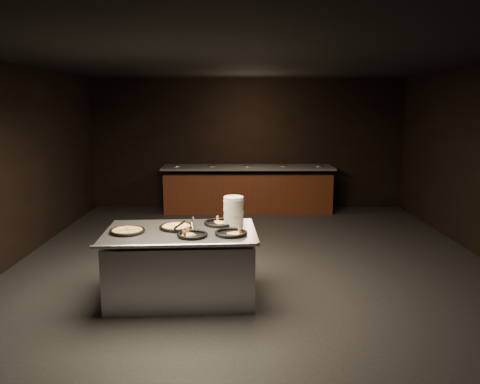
# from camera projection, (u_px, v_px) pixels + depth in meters

# --- Properties ---
(room) EXTENTS (7.02, 8.02, 2.92)m
(room) POSITION_uv_depth(u_px,v_px,m) (254.00, 167.00, 6.56)
(room) COLOR black
(room) RESTS_ON ground
(salad_bar) EXTENTS (3.70, 0.83, 1.18)m
(salad_bar) POSITION_uv_depth(u_px,v_px,m) (248.00, 192.00, 10.25)
(salad_bar) COLOR #572A14
(salad_bar) RESTS_ON ground
(serving_counter) EXTENTS (1.82, 1.22, 0.84)m
(serving_counter) POSITION_uv_depth(u_px,v_px,m) (181.00, 266.00, 5.59)
(serving_counter) COLOR silver
(serving_counter) RESTS_ON ground
(plate_stack) EXTENTS (0.24, 0.24, 0.35)m
(plate_stack) POSITION_uv_depth(u_px,v_px,m) (233.00, 211.00, 5.73)
(plate_stack) COLOR silver
(plate_stack) RESTS_ON serving_counter
(pan_veggie_whole) EXTENTS (0.41, 0.41, 0.04)m
(pan_veggie_whole) POSITION_uv_depth(u_px,v_px,m) (127.00, 231.00, 5.42)
(pan_veggie_whole) COLOR black
(pan_veggie_whole) RESTS_ON serving_counter
(pan_cheese_whole) EXTENTS (0.41, 0.41, 0.04)m
(pan_cheese_whole) POSITION_uv_depth(u_px,v_px,m) (176.00, 227.00, 5.60)
(pan_cheese_whole) COLOR black
(pan_cheese_whole) RESTS_ON serving_counter
(pan_cheese_slices_a) EXTENTS (0.41, 0.41, 0.04)m
(pan_cheese_slices_a) POSITION_uv_depth(u_px,v_px,m) (220.00, 223.00, 5.80)
(pan_cheese_slices_a) COLOR black
(pan_cheese_slices_a) RESTS_ON serving_counter
(pan_cheese_slices_b) EXTENTS (0.35, 0.35, 0.04)m
(pan_cheese_slices_b) POSITION_uv_depth(u_px,v_px,m) (192.00, 235.00, 5.26)
(pan_cheese_slices_b) COLOR black
(pan_cheese_slices_b) RESTS_ON serving_counter
(pan_veggie_slices) EXTENTS (0.38, 0.38, 0.04)m
(pan_veggie_slices) POSITION_uv_depth(u_px,v_px,m) (231.00, 233.00, 5.34)
(pan_veggie_slices) COLOR black
(pan_veggie_slices) RESTS_ON serving_counter
(server_left) EXTENTS (0.18, 0.33, 0.17)m
(server_left) POSITION_uv_depth(u_px,v_px,m) (193.00, 225.00, 5.44)
(server_left) COLOR silver
(server_left) RESTS_ON serving_counter
(server_right) EXTENTS (0.30, 0.28, 0.18)m
(server_right) POSITION_uv_depth(u_px,v_px,m) (183.00, 228.00, 5.30)
(server_right) COLOR silver
(server_right) RESTS_ON serving_counter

